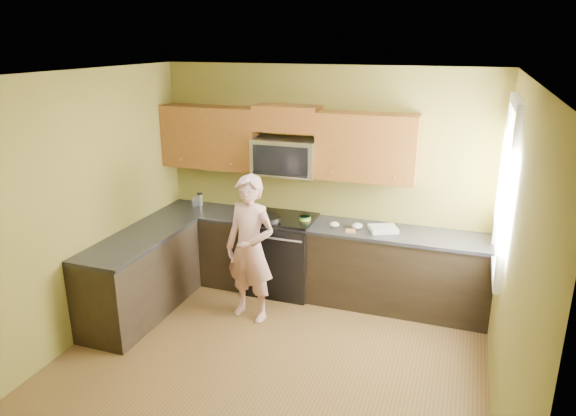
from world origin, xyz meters
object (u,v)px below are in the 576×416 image
at_px(woman, 250,249).
at_px(frying_pan, 270,221).
at_px(stove, 283,254).
at_px(butter_tub, 305,222).
at_px(microwave, 286,174).
at_px(travel_mug, 200,205).

height_order(woman, frying_pan, woman).
bearing_deg(frying_pan, stove, 71.86).
height_order(woman, butter_tub, woman).
height_order(microwave, frying_pan, microwave).
relative_size(woman, butter_tub, 12.07).
distance_m(frying_pan, butter_tub, 0.42).
relative_size(butter_tub, travel_mug, 0.84).
relative_size(woman, travel_mug, 10.14).
distance_m(microwave, woman, 1.07).
distance_m(microwave, butter_tub, 0.62).
bearing_deg(stove, microwave, 90.00).
bearing_deg(frying_pan, butter_tub, 33.53).
bearing_deg(woman, frying_pan, 99.46).
bearing_deg(microwave, woman, -97.22).
distance_m(stove, travel_mug, 1.30).
xyz_separation_m(woman, travel_mug, (-1.09, 0.92, 0.11)).
distance_m(stove, microwave, 0.98).
bearing_deg(stove, butter_tub, -2.42).
distance_m(stove, frying_pan, 0.52).
height_order(microwave, travel_mug, microwave).
relative_size(woman, frying_pan, 3.67).
relative_size(stove, frying_pan, 2.14).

